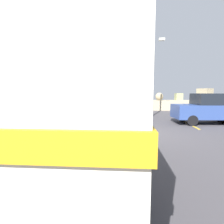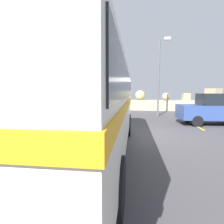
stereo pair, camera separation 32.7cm
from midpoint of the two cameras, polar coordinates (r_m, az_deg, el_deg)
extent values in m
cube|color=#464347|center=(8.29, 10.44, -7.22)|extent=(32.00, 26.00, 0.02)
cube|color=tan|center=(19.90, 9.22, 2.25)|extent=(31.36, 1.80, 1.10)
sphere|color=#A89089|center=(23.64, -23.43, 4.66)|extent=(0.73, 0.73, 0.73)
sphere|color=#B59291|center=(22.29, -20.48, 4.99)|extent=(0.94, 0.94, 0.94)
cube|color=#BB8E90|center=(21.25, -13.30, 5.35)|extent=(1.11, 1.21, 1.07)
cube|color=tan|center=(20.76, -4.78, 4.97)|extent=(0.88, 0.86, 0.71)
cube|color=#AC958E|center=(20.19, 3.13, 4.98)|extent=(0.87, 0.77, 0.73)
sphere|color=tan|center=(20.07, 9.58, 5.41)|extent=(1.09, 1.09, 1.09)
sphere|color=tan|center=(19.86, 17.52, 4.80)|extent=(0.82, 0.82, 0.82)
cube|color=tan|center=(20.26, 23.25, 4.52)|extent=(0.74, 0.80, 0.76)
cube|color=tan|center=(21.83, 30.33, 4.95)|extent=(1.64, 1.68, 1.28)
cube|color=gold|center=(12.23, 24.98, -3.27)|extent=(0.12, 4.40, 0.01)
cylinder|color=black|center=(8.21, -9.43, -3.83)|extent=(0.30, 0.97, 0.96)
cylinder|color=black|center=(7.88, 6.21, -4.21)|extent=(0.30, 0.97, 0.96)
cylinder|color=black|center=(2.92, 4.42, -23.16)|extent=(0.30, 0.97, 0.96)
cube|color=silver|center=(5.29, -6.16, 2.38)|extent=(2.57, 8.45, 2.10)
cylinder|color=silver|center=(5.33, -6.30, 13.72)|extent=(2.36, 8.11, 2.20)
cube|color=gold|center=(5.29, -6.17, 2.94)|extent=(2.62, 8.53, 0.20)
cube|color=black|center=(5.29, -6.23, 8.63)|extent=(2.60, 8.11, 0.64)
cube|color=silver|center=(9.57, -0.24, -1.07)|extent=(2.28, 0.21, 0.28)
cylinder|color=black|center=(11.08, 26.65, -2.69)|extent=(0.63, 0.25, 0.62)
cylinder|color=black|center=(12.48, 23.95, -1.61)|extent=(0.63, 0.25, 0.62)
cube|color=#2F4889|center=(12.25, 30.86, 0.02)|extent=(4.22, 2.01, 0.84)
cube|color=black|center=(12.31, 32.08, 3.52)|extent=(2.31, 1.73, 0.68)
cylinder|color=#5B5B60|center=(14.69, 15.47, 10.22)|extent=(0.14, 0.14, 5.98)
cube|color=beige|center=(14.62, 18.15, 21.68)|extent=(0.44, 0.24, 0.18)
camera|label=1|loc=(0.16, -88.57, 0.16)|focal=28.22mm
camera|label=2|loc=(0.16, 91.43, -0.16)|focal=28.22mm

